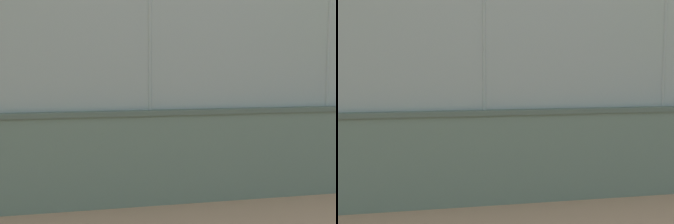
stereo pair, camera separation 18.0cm
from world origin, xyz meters
TOP-DOWN VIEW (x-y plane):
  - ground_plane at (0.00, 0.00)m, footprint 260.00×260.00m
  - perimeter_wall at (0.78, 9.20)m, footprint 29.17×0.65m
  - fence_panel_on_wall at (0.78, 9.20)m, footprint 28.65×0.26m
  - player_baseline_waiting at (-2.02, 1.80)m, footprint 0.77×1.28m
  - player_crossing_court at (-3.99, 5.04)m, footprint 0.73×1.25m
  - sports_ball at (-2.85, 3.27)m, footprint 0.19×0.19m

SIDE VIEW (x-z plane):
  - ground_plane at x=0.00m, z-range 0.00..0.00m
  - sports_ball at x=-2.85m, z-range 0.00..0.19m
  - perimeter_wall at x=0.78m, z-range 0.01..1.55m
  - player_crossing_court at x=-3.99m, z-range 0.14..1.71m
  - player_baseline_waiting at x=-2.02m, z-range 0.16..1.89m
  - fence_panel_on_wall at x=0.78m, z-range 1.55..3.69m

